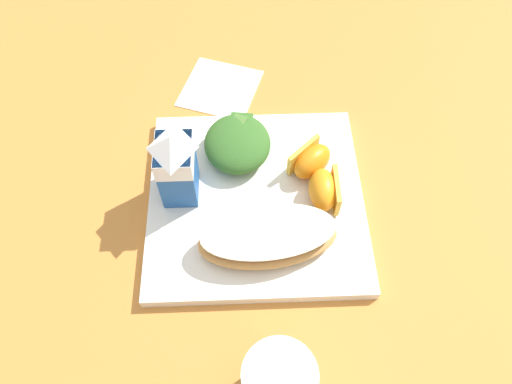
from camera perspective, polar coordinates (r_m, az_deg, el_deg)
The scene contains 8 objects.
ground at distance 0.65m, azimuth 0.00°, elevation -1.23°, with size 3.00×3.00×0.00m, color #C67A33.
white_plate at distance 0.64m, azimuth 0.00°, elevation -0.86°, with size 0.28×0.28×0.02m, color white.
cheesy_pizza_bread at distance 0.59m, azimuth 1.41°, elevation -5.23°, with size 0.10×0.18×0.04m.
green_salad_pile at distance 0.66m, azimuth -2.19°, elevation 5.73°, with size 0.10×0.09×0.04m.
milk_carton at distance 0.60m, azimuth -9.35°, elevation 3.35°, with size 0.06×0.04×0.11m.
orange_wedge_front at distance 0.62m, azimuth 8.01°, elevation 0.26°, with size 0.06×0.04×0.04m.
orange_wedge_middle at distance 0.65m, azimuth 6.48°, elevation 3.67°, with size 0.07×0.07×0.04m.
paper_napkin at distance 0.78m, azimuth -4.22°, elevation 12.06°, with size 0.11×0.11×0.00m, color white.
Camera 1 is at (-0.34, 0.01, 0.56)m, focal length 34.17 mm.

